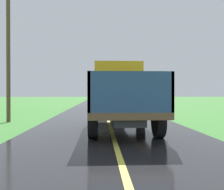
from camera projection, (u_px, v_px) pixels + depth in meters
name	position (u px, v px, depth m)	size (l,w,h in m)	color
banana_truck_near	(120.00, 94.00, 10.00)	(2.38, 5.82, 2.80)	#2D2D30
banana_truck_far	(108.00, 94.00, 22.64)	(2.38, 5.81, 2.80)	#2D2D30
utility_pole_roadside	(8.00, 48.00, 12.28)	(2.26, 0.20, 7.07)	brown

